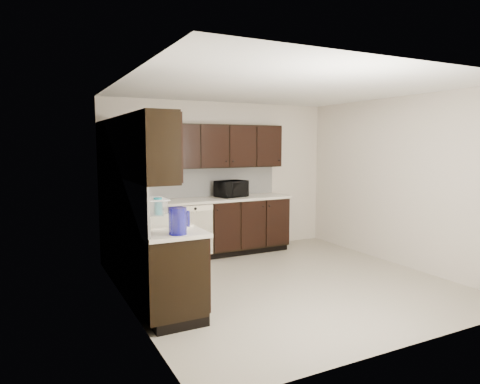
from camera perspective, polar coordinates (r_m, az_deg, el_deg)
name	(u,v)px	position (r m, az deg, el deg)	size (l,w,h in m)	color
floor	(285,283)	(5.75, 5.95, -11.92)	(4.00, 4.00, 0.00)	#A09884
ceiling	(287,88)	(5.50, 6.26, 13.63)	(4.00, 4.00, 0.00)	white
wall_back	(221,177)	(7.24, -2.58, 2.00)	(4.00, 0.02, 2.50)	beige
wall_left	(128,196)	(4.71, -14.74, -0.56)	(0.02, 4.00, 2.50)	beige
wall_right	(399,182)	(6.79, 20.40, 1.31)	(0.02, 4.00, 2.50)	beige
wall_front	(413,209)	(3.98, 22.05, -2.06)	(4.00, 0.02, 2.50)	beige
lower_cabinets	(183,242)	(6.17, -7.66, -6.68)	(3.00, 2.80, 0.90)	black
countertop	(182,207)	(6.07, -7.74, -2.03)	(3.03, 2.83, 0.04)	beige
backsplash	(163,188)	(6.18, -10.26, 0.50)	(3.00, 2.80, 0.48)	silver
upper_cabinets	(172,147)	(6.07, -9.01, 6.00)	(3.00, 2.80, 0.70)	black
dishwasher	(195,228)	(6.52, -6.01, -4.75)	(0.58, 0.04, 0.78)	#FBEFCD
sink	(158,228)	(4.83, -10.88, -4.73)	(0.54, 0.82, 0.42)	#FBEFCD
microwave	(231,189)	(7.02, -1.17, 0.44)	(0.49, 0.33, 0.27)	black
soap_bottle_a	(182,220)	(4.40, -7.71, -3.77)	(0.08, 0.08, 0.18)	gray
soap_bottle_b	(120,202)	(5.78, -15.67, -1.30)	(0.09, 0.09, 0.23)	gray
toaster_oven	(118,195)	(6.51, -15.90, -0.43)	(0.38, 0.28, 0.24)	silver
storage_bin	(145,208)	(5.29, -12.55, -2.07)	(0.50, 0.37, 0.20)	white
blue_pitcher	(178,221)	(4.15, -8.31, -3.85)	(0.17, 0.17, 0.26)	navy
teal_tumbler	(158,207)	(5.25, -10.89, -1.96)	(0.10, 0.10, 0.22)	#0D7C90
paper_towel_roll	(137,196)	(6.13, -13.53, -0.58)	(0.13, 0.13, 0.28)	silver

